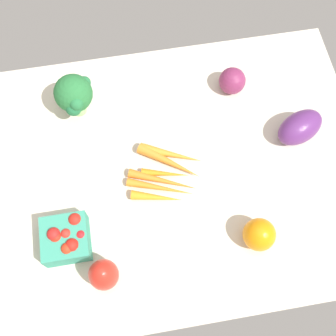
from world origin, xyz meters
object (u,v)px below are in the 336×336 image
(berry_basket, at_px, (66,238))
(red_onion_near_basket, at_px, (232,81))
(bell_pepper_red, at_px, (104,275))
(carrot_bunch, at_px, (166,173))
(eggplant, at_px, (300,127))
(broccoli_head, at_px, (74,95))
(bell_pepper_orange, at_px, (259,235))

(berry_basket, height_order, red_onion_near_basket, same)
(berry_basket, xyz_separation_m, bell_pepper_red, (-0.08, 0.10, 0.02))
(berry_basket, relative_size, red_onion_near_basket, 1.47)
(red_onion_near_basket, distance_m, carrot_bunch, 0.32)
(eggplant, distance_m, red_onion_near_basket, 0.22)
(bell_pepper_red, bearing_deg, berry_basket, -51.61)
(berry_basket, bearing_deg, broccoli_head, -99.31)
(red_onion_near_basket, height_order, broccoli_head, broccoli_head)
(red_onion_near_basket, xyz_separation_m, bell_pepper_red, (0.40, 0.46, 0.01))
(bell_pepper_orange, bearing_deg, bell_pepper_red, 5.06)
(bell_pepper_orange, relative_size, carrot_bunch, 0.41)
(berry_basket, bearing_deg, bell_pepper_orange, 171.31)
(berry_basket, relative_size, eggplant, 0.83)
(bell_pepper_red, height_order, broccoli_head, broccoli_head)
(bell_pepper_orange, height_order, red_onion_near_basket, bell_pepper_orange)
(eggplant, height_order, broccoli_head, broccoli_head)
(carrot_bunch, bearing_deg, bell_pepper_orange, 133.00)
(bell_pepper_orange, height_order, eggplant, bell_pepper_orange)
(bell_pepper_red, distance_m, broccoli_head, 0.46)
(red_onion_near_basket, height_order, carrot_bunch, red_onion_near_basket)
(eggplant, height_order, carrot_bunch, eggplant)
(eggplant, height_order, red_onion_near_basket, eggplant)
(bell_pepper_red, xyz_separation_m, broccoli_head, (0.02, -0.46, 0.03))
(carrot_bunch, distance_m, bell_pepper_red, 0.30)
(eggplant, xyz_separation_m, broccoli_head, (0.56, -0.17, 0.04))
(eggplant, height_order, bell_pepper_red, bell_pepper_red)
(red_onion_near_basket, distance_m, bell_pepper_red, 0.61)
(berry_basket, xyz_separation_m, eggplant, (-0.62, -0.19, 0.00))
(eggplant, bearing_deg, bell_pepper_orange, 32.30)
(eggplant, bearing_deg, broccoli_head, -40.09)
(bell_pepper_red, relative_size, broccoli_head, 0.76)
(berry_basket, bearing_deg, red_onion_near_basket, -143.16)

